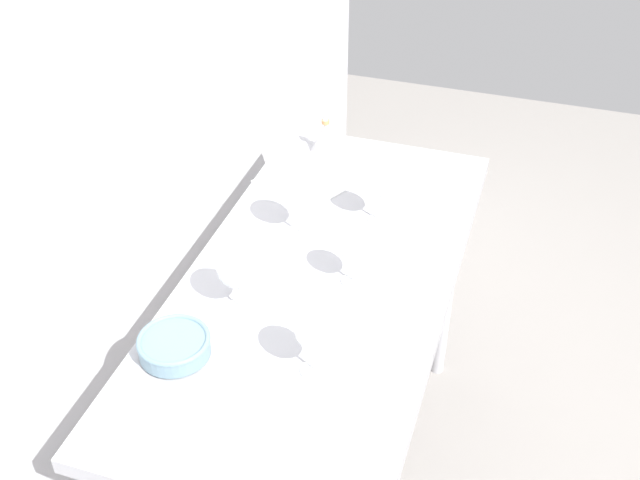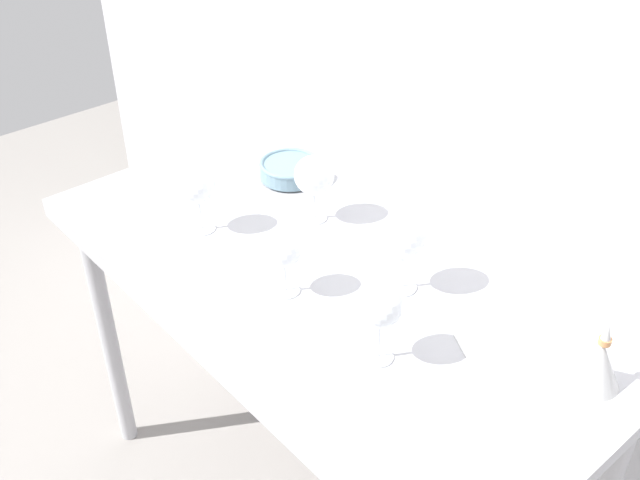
{
  "view_description": "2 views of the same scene",
  "coord_description": "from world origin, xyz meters",
  "px_view_note": "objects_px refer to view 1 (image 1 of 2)",
  "views": [
    {
      "loc": [
        -1.44,
        -0.47,
        2.16
      ],
      "look_at": [
        0.03,
        0.0,
        0.99
      ],
      "focal_mm": 43.73,
      "sensor_mm": 36.0,
      "label": 1
    },
    {
      "loc": [
        1.0,
        -0.86,
        1.91
      ],
      "look_at": [
        -0.04,
        0.04,
        0.95
      ],
      "focal_mm": 41.98,
      "sensor_mm": 36.0,
      "label": 2
    }
  ],
  "objects_px": {
    "wine_glass_far_right": "(299,192)",
    "tasting_sheet_upper": "(300,185)",
    "wine_glass_near_right": "(381,181)",
    "wine_glass_far_left": "(237,269)",
    "wine_glass_near_left": "(315,331)",
    "wine_glass_near_center": "(355,248)",
    "tasting_bowl": "(174,345)",
    "decanter_funnel": "(325,137)"
  },
  "relations": [
    {
      "from": "wine_glass_far_right",
      "to": "tasting_sheet_upper",
      "type": "bearing_deg",
      "value": 19.4
    },
    {
      "from": "wine_glass_near_right",
      "to": "wine_glass_far_left",
      "type": "bearing_deg",
      "value": 153.38
    },
    {
      "from": "wine_glass_far_right",
      "to": "wine_glass_far_left",
      "type": "distance_m",
      "value": 0.33
    },
    {
      "from": "wine_glass_near_left",
      "to": "wine_glass_far_left",
      "type": "xyz_separation_m",
      "value": [
        0.14,
        0.24,
        -0.0
      ]
    },
    {
      "from": "wine_glass_near_center",
      "to": "wine_glass_near_left",
      "type": "xyz_separation_m",
      "value": [
        -0.32,
        -0.0,
        0.01
      ]
    },
    {
      "from": "wine_glass_near_left",
      "to": "tasting_bowl",
      "type": "distance_m",
      "value": 0.33
    },
    {
      "from": "wine_glass_near_left",
      "to": "wine_glass_near_right",
      "type": "height_order",
      "value": "wine_glass_near_right"
    },
    {
      "from": "wine_glass_far_right",
      "to": "wine_glass_far_left",
      "type": "xyz_separation_m",
      "value": [
        -0.33,
        0.04,
        -0.01
      ]
    },
    {
      "from": "wine_glass_near_center",
      "to": "tasting_sheet_upper",
      "type": "xyz_separation_m",
      "value": [
        0.38,
        0.27,
        -0.11
      ]
    },
    {
      "from": "wine_glass_far_left",
      "to": "decanter_funnel",
      "type": "bearing_deg",
      "value": 2.11
    },
    {
      "from": "wine_glass_near_right",
      "to": "tasting_sheet_upper",
      "type": "height_order",
      "value": "wine_glass_near_right"
    },
    {
      "from": "wine_glass_near_center",
      "to": "decanter_funnel",
      "type": "height_order",
      "value": "wine_glass_near_center"
    },
    {
      "from": "decanter_funnel",
      "to": "wine_glass_near_right",
      "type": "bearing_deg",
      "value": -140.67
    },
    {
      "from": "wine_glass_far_right",
      "to": "wine_glass_near_left",
      "type": "height_order",
      "value": "wine_glass_far_right"
    },
    {
      "from": "tasting_bowl",
      "to": "decanter_funnel",
      "type": "relative_size",
      "value": 1.16
    },
    {
      "from": "wine_glass_near_right",
      "to": "tasting_sheet_upper",
      "type": "xyz_separation_m",
      "value": [
        0.1,
        0.27,
        -0.13
      ]
    },
    {
      "from": "wine_glass_far_right",
      "to": "tasting_bowl",
      "type": "distance_m",
      "value": 0.54
    },
    {
      "from": "wine_glass_near_center",
      "to": "tasting_sheet_upper",
      "type": "distance_m",
      "value": 0.48
    },
    {
      "from": "wine_glass_far_right",
      "to": "decanter_funnel",
      "type": "distance_m",
      "value": 0.44
    },
    {
      "from": "wine_glass_far_left",
      "to": "wine_glass_near_right",
      "type": "distance_m",
      "value": 0.5
    },
    {
      "from": "wine_glass_near_center",
      "to": "wine_glass_near_left",
      "type": "bearing_deg",
      "value": -179.46
    },
    {
      "from": "wine_glass_near_left",
      "to": "tasting_sheet_upper",
      "type": "distance_m",
      "value": 0.75
    },
    {
      "from": "wine_glass_near_center",
      "to": "wine_glass_far_left",
      "type": "distance_m",
      "value": 0.29
    },
    {
      "from": "wine_glass_near_left",
      "to": "decanter_funnel",
      "type": "xyz_separation_m",
      "value": [
        0.9,
        0.26,
        -0.07
      ]
    },
    {
      "from": "wine_glass_far_left",
      "to": "wine_glass_far_right",
      "type": "bearing_deg",
      "value": -6.46
    },
    {
      "from": "wine_glass_far_left",
      "to": "decanter_funnel",
      "type": "relative_size",
      "value": 1.2
    },
    {
      "from": "wine_glass_near_left",
      "to": "decanter_funnel",
      "type": "distance_m",
      "value": 0.94
    },
    {
      "from": "wine_glass_far_left",
      "to": "tasting_bowl",
      "type": "bearing_deg",
      "value": 157.73
    },
    {
      "from": "wine_glass_far_right",
      "to": "tasting_bowl",
      "type": "height_order",
      "value": "wine_glass_far_right"
    },
    {
      "from": "decanter_funnel",
      "to": "tasting_bowl",
      "type": "bearing_deg",
      "value": 177.0
    },
    {
      "from": "wine_glass_near_left",
      "to": "wine_glass_near_right",
      "type": "bearing_deg",
      "value": 0.91
    },
    {
      "from": "wine_glass_far_right",
      "to": "wine_glass_near_left",
      "type": "xyz_separation_m",
      "value": [
        -0.47,
        -0.2,
        -0.01
      ]
    },
    {
      "from": "wine_glass_far_right",
      "to": "tasting_sheet_upper",
      "type": "distance_m",
      "value": 0.27
    },
    {
      "from": "wine_glass_near_left",
      "to": "wine_glass_far_left",
      "type": "height_order",
      "value": "wine_glass_far_left"
    },
    {
      "from": "wine_glass_far_right",
      "to": "tasting_bowl",
      "type": "bearing_deg",
      "value": 167.5
    },
    {
      "from": "tasting_bowl",
      "to": "wine_glass_near_center",
      "type": "bearing_deg",
      "value": -40.48
    },
    {
      "from": "wine_glass_near_left",
      "to": "tasting_sheet_upper",
      "type": "relative_size",
      "value": 0.73
    },
    {
      "from": "wine_glass_far_right",
      "to": "wine_glass_far_left",
      "type": "height_order",
      "value": "wine_glass_far_right"
    },
    {
      "from": "decanter_funnel",
      "to": "tasting_sheet_upper",
      "type": "bearing_deg",
      "value": 176.7
    },
    {
      "from": "wine_glass_near_left",
      "to": "wine_glass_far_left",
      "type": "bearing_deg",
      "value": 58.87
    },
    {
      "from": "wine_glass_far_left",
      "to": "tasting_sheet_upper",
      "type": "relative_size",
      "value": 0.74
    },
    {
      "from": "wine_glass_near_left",
      "to": "wine_glass_near_right",
      "type": "distance_m",
      "value": 0.59
    }
  ]
}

